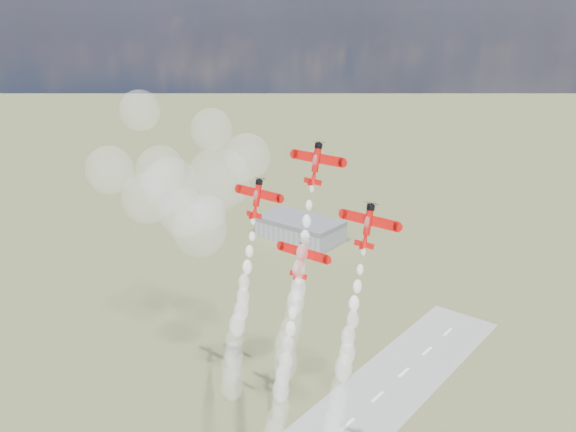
# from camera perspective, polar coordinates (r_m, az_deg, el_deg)

# --- Properties ---
(hangar) EXTENTS (50.00, 28.00, 13.00)m
(hangar) POSITION_cam_1_polar(r_m,az_deg,el_deg) (373.48, 1.16, -1.21)
(hangar) COLOR gray
(hangar) RESTS_ON ground
(plane_lead) EXTENTS (13.28, 4.90, 9.34)m
(plane_lead) POSITION_cam_1_polar(r_m,az_deg,el_deg) (135.47, 2.64, 5.05)
(plane_lead) COLOR red
(plane_lead) RESTS_ON ground
(plane_left) EXTENTS (13.28, 4.90, 9.34)m
(plane_left) POSITION_cam_1_polar(r_m,az_deg,el_deg) (145.70, -2.92, 1.77)
(plane_left) COLOR red
(plane_left) RESTS_ON ground
(plane_right) EXTENTS (13.28, 4.90, 9.34)m
(plane_right) POSITION_cam_1_polar(r_m,az_deg,el_deg) (128.38, 7.48, -0.79)
(plane_right) COLOR red
(plane_right) RESTS_ON ground
(plane_slot) EXTENTS (13.28, 4.90, 9.34)m
(plane_slot) POSITION_cam_1_polar(r_m,az_deg,el_deg) (138.25, 1.28, -3.81)
(plane_slot) COLOR red
(plane_slot) RESTS_ON ground
(smoke_trail_lead) EXTENTS (5.48, 12.59, 43.47)m
(smoke_trail_lead) POSITION_cam_1_polar(r_m,az_deg,el_deg) (142.84, 0.24, -10.40)
(smoke_trail_lead) COLOR white
(smoke_trail_lead) RESTS_ON plane_lead
(smoke_trail_left) EXTENTS (5.88, 12.54, 43.69)m
(smoke_trail_left) POSITION_cam_1_polar(r_m,az_deg,el_deg) (155.30, -4.97, -12.33)
(smoke_trail_left) COLOR white
(smoke_trail_left) RESTS_ON plane_left
(smoke_trail_right) EXTENTS (5.31, 12.60, 43.00)m
(smoke_trail_right) POSITION_cam_1_polar(r_m,az_deg,el_deg) (138.97, 4.78, -16.47)
(smoke_trail_right) COLOR white
(smoke_trail_right) RESTS_ON plane_right
(smoke_trail_slot) EXTENTS (5.39, 13.23, 43.65)m
(smoke_trail_slot) POSITION_cam_1_polar(r_m,az_deg,el_deg) (150.85, -0.98, -18.22)
(smoke_trail_slot) COLOR white
(smoke_trail_slot) RESTS_ON plane_slot
(drifted_smoke_cloud) EXTENTS (65.27, 36.53, 49.58)m
(drifted_smoke_cloud) POSITION_cam_1_polar(r_m,az_deg,el_deg) (197.52, -10.14, 3.05)
(drifted_smoke_cloud) COLOR white
(drifted_smoke_cloud) RESTS_ON ground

